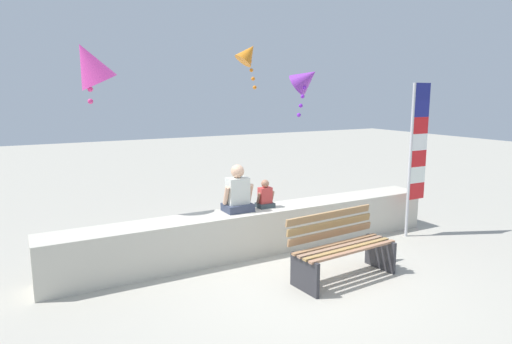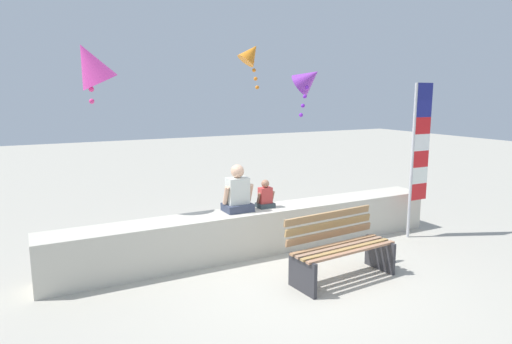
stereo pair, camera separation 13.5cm
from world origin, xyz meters
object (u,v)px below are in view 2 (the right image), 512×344
Objects in this scene: park_bench at (340,249)px; kite_magenta at (90,64)px; person_adult at (238,193)px; person_child at (265,197)px; flag_banner at (418,150)px; kite_orange at (251,54)px; kite_purple at (309,79)px.

park_bench is 4.41m from kite_magenta.
park_bench is 1.80m from person_adult.
person_adult is 2.87m from kite_magenta.
person_child reaches higher than park_bench.
flag_banner is (2.32, 0.86, 1.14)m from park_bench.
flag_banner is at bearing 20.35° from park_bench.
kite_magenta is at bearing 155.82° from person_adult.
person_child is (0.49, 0.00, -0.11)m from person_adult.
kite_orange reaches higher than person_adult.
kite_magenta reaches higher than park_bench.
person_child is 0.17× the size of flag_banner.
person_adult is at bearing 168.45° from flag_banner.
kite_orange is at bearing 59.08° from person_adult.
person_adult reaches higher than park_bench.
person_adult is 1.62× the size of person_child.
person_child is at bearing 102.58° from park_bench.
park_bench is 1.41× the size of kite_purple.
kite_purple is (1.52, 3.07, 2.38)m from park_bench.
flag_banner is (3.14, -0.64, 0.57)m from person_adult.
person_adult is at bearing 118.77° from park_bench.
kite_magenta reaches higher than person_child.
kite_purple reaches higher than person_child.
flag_banner reaches higher than person_child.
kite_orange reaches higher than person_child.
park_bench is 2.12× the size of person_adult.
kite_purple reaches higher than person_adult.
park_bench is 3.44× the size of person_child.
person_child is 2.81m from flag_banner.
park_bench is at bearing -40.69° from kite_magenta.
kite_purple is (-0.79, 2.21, 1.25)m from flag_banner.
kite_orange is (0.77, 4.17, 2.92)m from park_bench.
park_bench is at bearing -159.65° from flag_banner.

